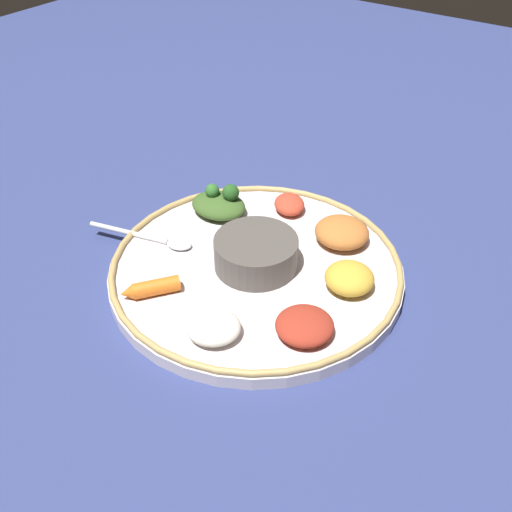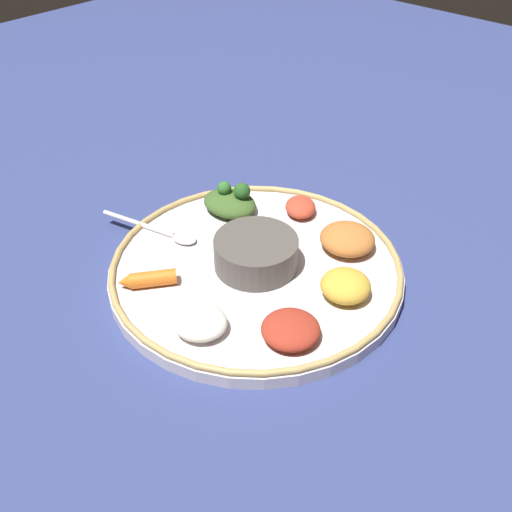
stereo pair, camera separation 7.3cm
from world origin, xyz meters
name	(u,v)px [view 1 (the left image)]	position (x,y,z in m)	size (l,w,h in m)	color
ground_plane	(256,275)	(0.00, 0.00, 0.00)	(2.40, 2.40, 0.00)	navy
platter	(256,270)	(0.00, 0.00, 0.01)	(0.37, 0.37, 0.02)	silver
platter_rim	(256,264)	(0.00, 0.00, 0.02)	(0.36, 0.36, 0.01)	tan
center_bowl	(256,252)	(0.00, 0.00, 0.04)	(0.10, 0.10, 0.04)	#4C4742
spoon	(157,239)	(0.03, -0.14, 0.02)	(0.05, 0.15, 0.01)	silver
greens_pile	(219,203)	(-0.07, -0.11, 0.03)	(0.07, 0.08, 0.04)	#385623
carrot_near_spoon	(151,288)	(0.12, -0.07, 0.03)	(0.07, 0.06, 0.02)	orange
mound_berbere_red	(289,204)	(-0.13, -0.03, 0.03)	(0.05, 0.04, 0.02)	#B73D28
mound_chickpea	(342,232)	(-0.11, 0.06, 0.03)	(0.07, 0.07, 0.03)	#B2662D
mound_beet	(305,326)	(0.07, 0.11, 0.03)	(0.06, 0.06, 0.02)	maroon
mound_rice_white	(213,327)	(0.13, 0.03, 0.03)	(0.06, 0.06, 0.02)	silver
mound_lentil_yellow	(349,278)	(-0.03, 0.11, 0.03)	(0.06, 0.06, 0.03)	gold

